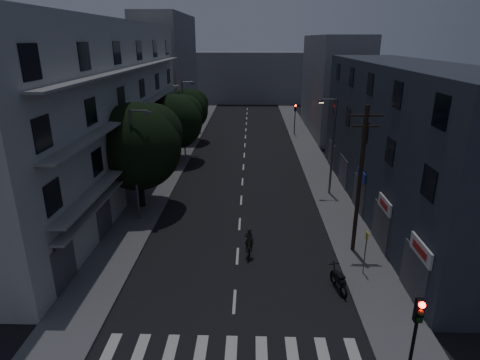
{
  "coord_description": "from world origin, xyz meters",
  "views": [
    {
      "loc": [
        0.77,
        -15.07,
        12.59
      ],
      "look_at": [
        0.0,
        12.0,
        3.0
      ],
      "focal_mm": 30.0,
      "sensor_mm": 36.0,
      "label": 1
    }
  ],
  "objects_px": {
    "utility_pole": "(360,178)",
    "bus_stop_sign": "(366,245)",
    "cyclist": "(249,247)",
    "traffic_signal_near": "(416,328)",
    "motorcycle": "(339,281)"
  },
  "relations": [
    {
      "from": "motorcycle",
      "to": "traffic_signal_near",
      "type": "bearing_deg",
      "value": -92.47
    },
    {
      "from": "traffic_signal_near",
      "to": "motorcycle",
      "type": "height_order",
      "value": "traffic_signal_near"
    },
    {
      "from": "traffic_signal_near",
      "to": "bus_stop_sign",
      "type": "relative_size",
      "value": 1.62
    },
    {
      "from": "utility_pole",
      "to": "motorcycle",
      "type": "relative_size",
      "value": 4.38
    },
    {
      "from": "traffic_signal_near",
      "to": "bus_stop_sign",
      "type": "height_order",
      "value": "traffic_signal_near"
    },
    {
      "from": "bus_stop_sign",
      "to": "cyclist",
      "type": "bearing_deg",
      "value": 164.15
    },
    {
      "from": "utility_pole",
      "to": "cyclist",
      "type": "distance_m",
      "value": 7.76
    },
    {
      "from": "bus_stop_sign",
      "to": "traffic_signal_near",
      "type": "bearing_deg",
      "value": -93.85
    },
    {
      "from": "utility_pole",
      "to": "bus_stop_sign",
      "type": "bearing_deg",
      "value": -91.0
    },
    {
      "from": "utility_pole",
      "to": "cyclist",
      "type": "bearing_deg",
      "value": -172.78
    },
    {
      "from": "traffic_signal_near",
      "to": "motorcycle",
      "type": "bearing_deg",
      "value": 99.56
    },
    {
      "from": "cyclist",
      "to": "traffic_signal_near",
      "type": "bearing_deg",
      "value": -55.6
    },
    {
      "from": "bus_stop_sign",
      "to": "cyclist",
      "type": "distance_m",
      "value": 6.79
    },
    {
      "from": "motorcycle",
      "to": "utility_pole",
      "type": "bearing_deg",
      "value": 55.13
    },
    {
      "from": "utility_pole",
      "to": "bus_stop_sign",
      "type": "relative_size",
      "value": 3.56
    }
  ]
}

